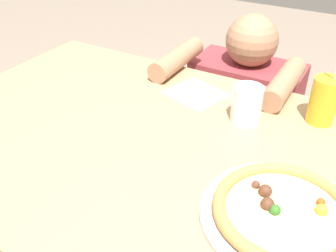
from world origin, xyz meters
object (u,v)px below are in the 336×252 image
(pizza_near, at_px, (283,213))
(water_cup_clear, at_px, (247,104))
(drink_cup_colored, at_px, (324,100))
(diner_seated, at_px, (240,134))

(pizza_near, distance_m, water_cup_clear, 0.36)
(pizza_near, xyz_separation_m, water_cup_clear, (-0.19, 0.31, 0.04))
(drink_cup_colored, xyz_separation_m, water_cup_clear, (-0.18, -0.10, -0.01))
(pizza_near, relative_size, diner_seated, 0.36)
(pizza_near, distance_m, diner_seated, 0.89)
(pizza_near, relative_size, water_cup_clear, 3.13)
(drink_cup_colored, relative_size, water_cup_clear, 2.18)
(drink_cup_colored, bearing_deg, pizza_near, -88.08)
(drink_cup_colored, height_order, water_cup_clear, drink_cup_colored)
(water_cup_clear, relative_size, diner_seated, 0.12)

